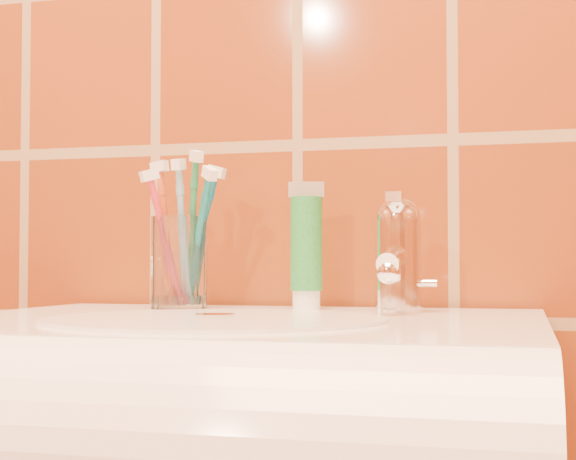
# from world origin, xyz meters

# --- Properties ---
(glass_tumbler) EXTENTS (0.07, 0.07, 0.10)m
(glass_tumbler) POSITION_xyz_m (-0.11, 1.10, 0.90)
(glass_tumbler) COLOR white
(glass_tumbler) RESTS_ON pedestal_sink
(toothpaste_tube) EXTENTS (0.04, 0.04, 0.14)m
(toothpaste_tube) POSITION_xyz_m (0.03, 1.12, 0.92)
(toothpaste_tube) COLOR white
(toothpaste_tube) RESTS_ON pedestal_sink
(faucet) EXTENTS (0.05, 0.11, 0.12)m
(faucet) POSITION_xyz_m (0.14, 1.09, 0.91)
(faucet) COLOR white
(faucet) RESTS_ON pedestal_sink
(toothbrush_0) EXTENTS (0.08, 0.07, 0.17)m
(toothbrush_0) POSITION_xyz_m (-0.09, 1.11, 0.93)
(toothbrush_0) COLOR #0D5473
(toothbrush_0) RESTS_ON glass_tumbler
(toothbrush_1) EXTENTS (0.06, 0.06, 0.18)m
(toothbrush_1) POSITION_xyz_m (-0.12, 1.10, 0.93)
(toothbrush_1) COLOR #C34C22
(toothbrush_1) RESTS_ON glass_tumbler
(toothbrush_2) EXTENTS (0.03, 0.07, 0.18)m
(toothbrush_2) POSITION_xyz_m (-0.10, 1.09, 0.93)
(toothbrush_2) COLOR #70A6C8
(toothbrush_2) RESTS_ON glass_tumbler
(toothbrush_3) EXTENTS (0.10, 0.10, 0.17)m
(toothbrush_3) POSITION_xyz_m (-0.12, 1.08, 0.93)
(toothbrush_3) COLOR #B92738
(toothbrush_3) RESTS_ON glass_tumbler
(toothbrush_4) EXTENTS (0.09, 0.09, 0.19)m
(toothbrush_4) POSITION_xyz_m (-0.09, 1.10, 0.94)
(toothbrush_4) COLOR #1F7548
(toothbrush_4) RESTS_ON glass_tumbler
(toothbrush_5) EXTENTS (0.13, 0.13, 0.17)m
(toothbrush_5) POSITION_xyz_m (-0.08, 1.09, 0.93)
(toothbrush_5) COLOR #0D6770
(toothbrush_5) RESTS_ON glass_tumbler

